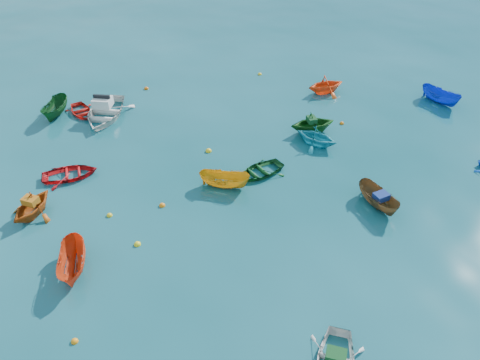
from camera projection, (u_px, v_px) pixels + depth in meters
ground at (290, 241)px, 22.68m from camera, size 160.00×160.00×0.00m
sampan_brown_mid at (377, 206)px, 24.78m from camera, size 1.24×2.95×1.12m
dinghy_orange_w at (34, 214)px, 24.25m from camera, size 3.51×3.48×1.40m
sampan_yellow_mid at (225, 187)px, 26.07m from camera, size 2.89×2.66×1.11m
dinghy_green_e at (260, 174)px, 27.02m from camera, size 3.11×2.36×0.61m
dinghy_cyan_se at (316, 145)px, 29.43m from camera, size 3.26×3.41×1.39m
dinghy_red_nw at (71, 177)px, 26.79m from camera, size 3.45×2.78×0.63m
sampan_orange_n at (75, 270)px, 21.25m from camera, size 2.07×3.31×1.20m
dinghy_green_n at (312, 132)px, 30.62m from camera, size 3.46×3.17×1.53m
sampan_blue_far at (439, 102)px, 33.81m from camera, size 1.60×3.18×1.18m
dinghy_red_far at (82, 113)px, 32.55m from camera, size 1.99×2.71×0.55m
dinghy_orange_far at (325, 92)px, 35.05m from camera, size 3.12×2.78×1.48m
sampan_green_far at (58, 115)px, 32.33m from camera, size 2.74×3.25×1.21m
motorboat_white at (106, 117)px, 32.19m from camera, size 5.44×5.76×1.57m
tarp_green_a at (336, 356)px, 17.32m from camera, size 0.94×0.94×0.37m
tarp_blue_a at (381, 197)px, 24.22m from camera, size 0.77×0.60×0.36m
tarp_orange_a at (30, 201)px, 23.75m from camera, size 0.92×0.93×0.36m
tarp_green_b at (312, 120)px, 30.03m from camera, size 0.70×0.82×0.34m
buoy_or_a at (75, 342)px, 18.33m from camera, size 0.29×0.29×0.29m
buoy_ye_a at (137, 245)px, 22.51m from camera, size 0.34×0.34×0.34m
buoy_or_c at (162, 206)px, 24.77m from camera, size 0.33×0.33×0.33m
buoy_ye_c at (209, 151)px, 28.83m from camera, size 0.39×0.39×0.39m
buoy_or_d at (342, 124)px, 31.45m from camera, size 0.31×0.31×0.31m
buoy_ye_d at (110, 216)px, 24.15m from camera, size 0.30×0.30×0.30m
buoy_or_e at (146, 89)px, 35.50m from camera, size 0.36×0.36×0.36m
buoy_ye_e at (260, 75)px, 37.49m from camera, size 0.32×0.32×0.32m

